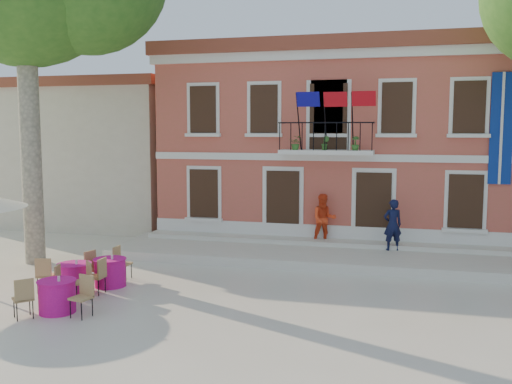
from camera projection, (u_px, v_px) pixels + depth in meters
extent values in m
plane|color=beige|center=(221.00, 292.00, 15.03)|extent=(90.00, 90.00, 0.00)
cube|color=#C65447|center=(340.00, 148.00, 23.76)|extent=(13.00, 8.00, 7.00)
cube|color=brown|center=(342.00, 56.00, 23.35)|extent=(13.50, 8.50, 0.50)
cube|color=silver|center=(330.00, 54.00, 19.60)|extent=(13.30, 0.35, 0.35)
cube|color=silver|center=(326.00, 152.00, 19.48)|extent=(3.20, 0.90, 0.15)
cube|color=black|center=(325.00, 123.00, 18.99)|extent=(3.20, 0.04, 0.04)
cube|color=navy|center=(501.00, 129.00, 18.37)|extent=(0.70, 0.05, 3.60)
cube|color=#0F0C87|center=(297.00, 100.00, 18.79)|extent=(0.76, 0.27, 0.47)
cube|color=red|center=(324.00, 99.00, 18.57)|extent=(0.76, 0.29, 0.47)
cube|color=red|center=(352.00, 99.00, 18.34)|extent=(0.76, 0.27, 0.47)
imported|color=#26591E|center=(296.00, 143.00, 19.41)|extent=(0.43, 0.37, 0.48)
imported|color=#26591E|center=(325.00, 143.00, 19.16)|extent=(0.26, 0.21, 0.48)
imported|color=#26591E|center=(355.00, 143.00, 18.91)|extent=(0.27, 0.27, 0.48)
cube|color=beige|center=(105.00, 156.00, 27.65)|extent=(9.00, 9.00, 6.00)
cube|color=brown|center=(103.00, 89.00, 27.30)|extent=(9.40, 9.40, 0.40)
cube|color=silver|center=(320.00, 255.00, 18.74)|extent=(14.00, 3.40, 0.30)
cylinder|color=#A59E84|center=(30.00, 138.00, 17.95)|extent=(0.63, 0.63, 8.03)
imported|color=#0F1333|center=(393.00, 225.00, 18.75)|extent=(0.73, 0.60, 1.70)
imported|color=#F1421C|center=(324.00, 219.00, 19.79)|extent=(1.00, 0.86, 1.75)
cylinder|color=#E11582|center=(110.00, 273.00, 15.57)|extent=(0.84, 0.84, 0.75)
cylinder|color=#E11582|center=(110.00, 259.00, 15.53)|extent=(0.90, 0.90, 0.02)
cube|color=tan|center=(123.00, 263.00, 16.28)|extent=(0.42, 0.42, 0.95)
cube|color=tan|center=(96.00, 276.00, 14.84)|extent=(0.42, 0.42, 0.95)
cylinder|color=#E11582|center=(57.00, 297.00, 13.34)|extent=(0.84, 0.84, 0.75)
cylinder|color=#E11582|center=(56.00, 281.00, 13.29)|extent=(0.90, 0.90, 0.02)
cube|color=tan|center=(66.00, 284.00, 14.07)|extent=(0.53, 0.53, 0.95)
cube|color=tan|center=(23.00, 298.00, 12.92)|extent=(0.59, 0.59, 0.95)
cube|color=tan|center=(81.00, 297.00, 12.99)|extent=(0.50, 0.50, 0.95)
cylinder|color=#E11582|center=(75.00, 278.00, 15.01)|extent=(0.84, 0.84, 0.75)
cylinder|color=#E11582|center=(74.00, 264.00, 14.97)|extent=(0.90, 0.90, 0.02)
cube|color=tan|center=(96.00, 268.00, 15.65)|extent=(0.51, 0.51, 0.95)
cube|color=tan|center=(46.00, 275.00, 14.99)|extent=(0.52, 0.52, 0.95)
cube|color=tan|center=(82.00, 281.00, 14.36)|extent=(0.59, 0.59, 0.95)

